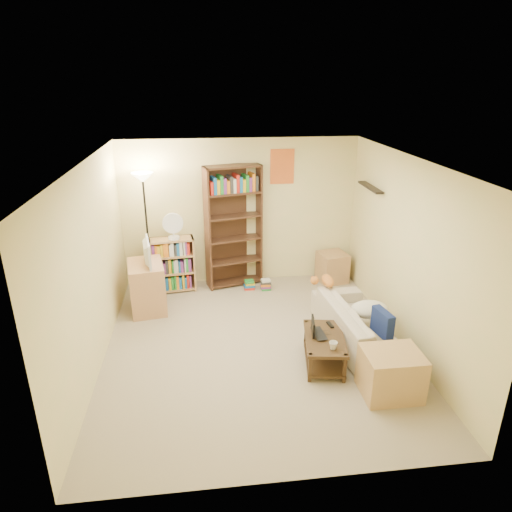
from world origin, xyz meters
name	(u,v)px	position (x,y,z in m)	size (l,w,h in m)	color
room	(256,233)	(0.00, 0.01, 1.62)	(4.50, 4.54, 2.52)	tan
sofa	(360,325)	(1.42, -0.09, 0.28)	(0.92, 1.98, 0.56)	beige
navy_pillow	(382,323)	(1.54, -0.50, 0.54)	(0.37, 0.11, 0.33)	navy
cream_blanket	(369,309)	(1.55, -0.04, 0.48)	(0.52, 0.37, 0.22)	silver
tabby_cat	(325,281)	(1.10, 0.62, 0.64)	(0.44, 0.19, 0.15)	orange
coffee_table	(324,347)	(0.81, -0.50, 0.24)	(0.62, 0.94, 0.39)	#3B2616
laptop	(323,334)	(0.80, -0.44, 0.40)	(0.23, 0.35, 0.03)	black
laptop_screen	(313,326)	(0.67, -0.42, 0.50)	(0.01, 0.29, 0.19)	white
mug	(333,346)	(0.84, -0.78, 0.43)	(0.14, 0.14, 0.10)	silver
tv_remote	(330,325)	(0.95, -0.23, 0.40)	(0.05, 0.15, 0.02)	black
tv_stand	(147,287)	(-1.54, 1.26, 0.39)	(0.51, 0.72, 0.77)	#B57B58
television	(144,252)	(-1.54, 1.26, 0.96)	(0.19, 0.66, 0.37)	black
tall_bookshelf	(233,224)	(-0.13, 2.05, 1.11)	(0.99, 0.54, 2.09)	#49291C
short_bookshelf	(173,265)	(-1.17, 1.91, 0.47)	(0.76, 0.38, 0.94)	tan
desk_fan	(173,226)	(-1.12, 1.87, 1.17)	(0.33, 0.19, 0.45)	white
floor_lamp	(144,199)	(-1.54, 1.87, 1.63)	(0.35, 0.35, 2.05)	black
side_table	(332,267)	(1.61, 1.96, 0.26)	(0.46, 0.46, 0.53)	tan
end_cabinet	(391,373)	(1.41, -1.17, 0.27)	(0.65, 0.54, 0.54)	tan
book_stacks	(258,285)	(0.26, 1.77, 0.09)	(0.46, 0.20, 0.19)	red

